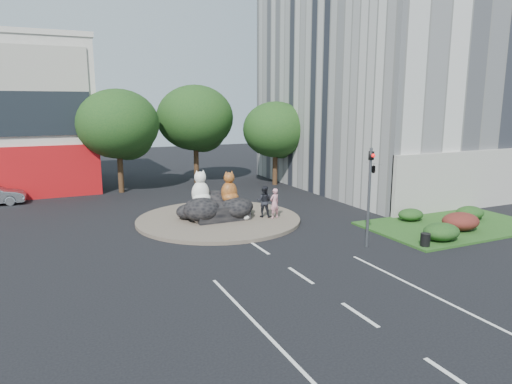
# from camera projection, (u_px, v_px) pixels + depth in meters

# --- Properties ---
(ground) EXTENTS (120.00, 120.00, 0.00)m
(ground) POSITION_uv_depth(u_px,v_px,m) (301.00, 276.00, 19.17)
(ground) COLOR black
(ground) RESTS_ON ground
(roundabout_island) EXTENTS (10.00, 10.00, 0.20)m
(roundabout_island) POSITION_uv_depth(u_px,v_px,m) (219.00, 219.00, 28.07)
(roundabout_island) COLOR brown
(roundabout_island) RESTS_ON ground
(rock_plinth) EXTENTS (3.20, 2.60, 0.90)m
(rock_plinth) POSITION_uv_depth(u_px,v_px,m) (219.00, 211.00, 27.96)
(rock_plinth) COLOR black
(rock_plinth) RESTS_ON roundabout_island
(grass_verge) EXTENTS (10.00, 6.00, 0.12)m
(grass_verge) POSITION_uv_depth(u_px,v_px,m) (452.00, 226.00, 26.76)
(grass_verge) COLOR #204C19
(grass_verge) RESTS_ON ground
(tree_left) EXTENTS (6.46, 6.46, 8.27)m
(tree_left) POSITION_uv_depth(u_px,v_px,m) (119.00, 127.00, 36.22)
(tree_left) COLOR #382314
(tree_left) RESTS_ON ground
(tree_mid) EXTENTS (6.84, 6.84, 8.76)m
(tree_mid) POSITION_uv_depth(u_px,v_px,m) (196.00, 121.00, 40.82)
(tree_mid) COLOR #382314
(tree_mid) RESTS_ON ground
(tree_right) EXTENTS (5.70, 5.70, 7.30)m
(tree_right) POSITION_uv_depth(u_px,v_px,m) (276.00, 132.00, 39.90)
(tree_right) COLOR #382314
(tree_right) RESTS_ON ground
(hedge_near_green) EXTENTS (2.00, 1.60, 0.90)m
(hedge_near_green) POSITION_uv_depth(u_px,v_px,m) (441.00, 232.00, 23.65)
(hedge_near_green) COLOR #123916
(hedge_near_green) RESTS_ON grass_verge
(hedge_red) EXTENTS (2.20, 1.76, 0.99)m
(hedge_red) POSITION_uv_depth(u_px,v_px,m) (461.00, 221.00, 25.56)
(hedge_red) COLOR #4E1518
(hedge_red) RESTS_ON grass_verge
(hedge_mid_green) EXTENTS (1.80, 1.44, 0.81)m
(hedge_mid_green) POSITION_uv_depth(u_px,v_px,m) (470.00, 213.00, 27.94)
(hedge_mid_green) COLOR #123916
(hedge_mid_green) RESTS_ON grass_verge
(hedge_back_green) EXTENTS (1.60, 1.28, 0.72)m
(hedge_back_green) POSITION_uv_depth(u_px,v_px,m) (411.00, 215.00, 27.67)
(hedge_back_green) COLOR #123916
(hedge_back_green) RESTS_ON grass_verge
(traffic_light) EXTENTS (0.44, 1.24, 5.00)m
(traffic_light) POSITION_uv_depth(u_px,v_px,m) (372.00, 176.00, 22.35)
(traffic_light) COLOR #595B60
(traffic_light) RESTS_ON ground
(street_lamp) EXTENTS (2.34, 0.22, 8.06)m
(street_lamp) POSITION_uv_depth(u_px,v_px,m) (407.00, 142.00, 30.70)
(street_lamp) COLOR #595B60
(street_lamp) RESTS_ON ground
(cat_white) EXTENTS (1.29, 1.13, 2.09)m
(cat_white) POSITION_uv_depth(u_px,v_px,m) (200.00, 187.00, 27.56)
(cat_white) COLOR white
(cat_white) RESTS_ON rock_plinth
(cat_tabby) EXTENTS (1.32, 1.19, 1.98)m
(cat_tabby) POSITION_uv_depth(u_px,v_px,m) (229.00, 187.00, 27.96)
(cat_tabby) COLOR #B35625
(cat_tabby) RESTS_ON rock_plinth
(kitten_calico) EXTENTS (0.57, 0.50, 0.91)m
(kitten_calico) POSITION_uv_depth(u_px,v_px,m) (198.00, 215.00, 26.78)
(kitten_calico) COLOR beige
(kitten_calico) RESTS_ON roundabout_island
(kitten_white) EXTENTS (0.70, 0.70, 0.88)m
(kitten_white) POSITION_uv_depth(u_px,v_px,m) (245.00, 213.00, 27.51)
(kitten_white) COLOR silver
(kitten_white) RESTS_ON roundabout_island
(pedestrian_pink) EXTENTS (0.77, 0.62, 1.85)m
(pedestrian_pink) POSITION_uv_depth(u_px,v_px,m) (275.00, 203.00, 27.82)
(pedestrian_pink) COLOR #CC8490
(pedestrian_pink) RESTS_ON roundabout_island
(pedestrian_dark) EXTENTS (1.20, 1.16, 1.95)m
(pedestrian_dark) POSITION_uv_depth(u_px,v_px,m) (264.00, 201.00, 28.10)
(pedestrian_dark) COLOR black
(pedestrian_dark) RESTS_ON roundabout_island
(litter_bin) EXTENTS (0.63, 0.63, 0.65)m
(litter_bin) POSITION_uv_depth(u_px,v_px,m) (425.00, 240.00, 22.70)
(litter_bin) COLOR black
(litter_bin) RESTS_ON grass_verge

